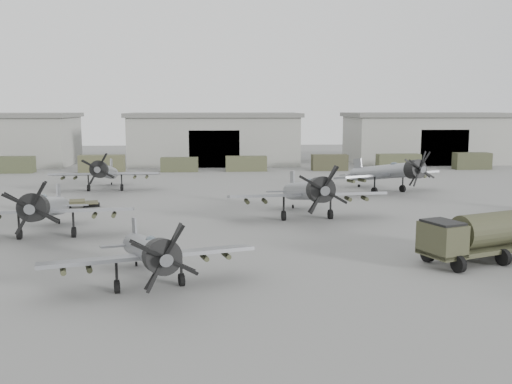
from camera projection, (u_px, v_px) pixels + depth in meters
The scene contains 17 objects.
ground at pixel (215, 256), 37.57m from camera, with size 220.00×220.00×0.00m, color #5E5E5B.
hangar_center at pixel (214, 138), 98.04m from camera, with size 29.00×14.80×8.70m.
hangar_right at pixel (429, 137), 100.75m from camera, with size 29.00×14.80×8.70m.
support_truck_1 at pixel (12, 165), 84.56m from camera, with size 6.37×2.20×2.44m, color #41462E.
support_truck_2 at pixel (102, 164), 85.49m from camera, with size 6.67×2.20×2.57m, color #4A4A30.
support_truck_3 at pixel (180, 165), 86.35m from camera, with size 5.62×2.20×2.13m, color #41442C.
support_truck_4 at pixel (246, 164), 87.06m from camera, with size 6.27×2.20×2.26m, color #46482F.
support_truck_5 at pixel (329, 162), 87.97m from camera, with size 5.46×2.20×2.45m, color #393925.
support_truck_6 at pixel (398, 162), 88.74m from camera, with size 6.65×2.20×2.46m, color #45482F.
support_truck_7 at pixel (472, 161), 89.58m from camera, with size 5.65×2.20×2.59m, color #3A3D28.
aircraft_near_1 at pixel (149, 252), 30.30m from camera, with size 11.53×10.38×4.60m.
aircraft_mid_1 at pixel (45, 208), 42.16m from camera, with size 12.96×11.66×5.16m.
aircraft_mid_2 at pixel (308, 191), 49.14m from camera, with size 13.89×12.50×5.54m.
aircraft_far_0 at pixel (105, 171), 66.15m from camera, with size 12.58×11.32×5.04m.
aircraft_far_1 at pixel (390, 172), 64.36m from camera, with size 13.22×11.96×5.37m.
fuel_tanker at pixel (478, 234), 35.85m from camera, with size 8.43×5.60×3.09m.
tug_trailer at pixel (51, 204), 54.58m from camera, with size 6.86×2.95×1.36m.
Camera 1 is at (0.08, -36.63, 9.73)m, focal length 40.00 mm.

